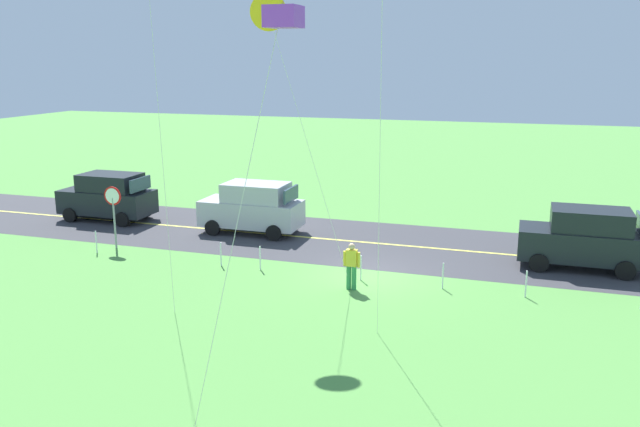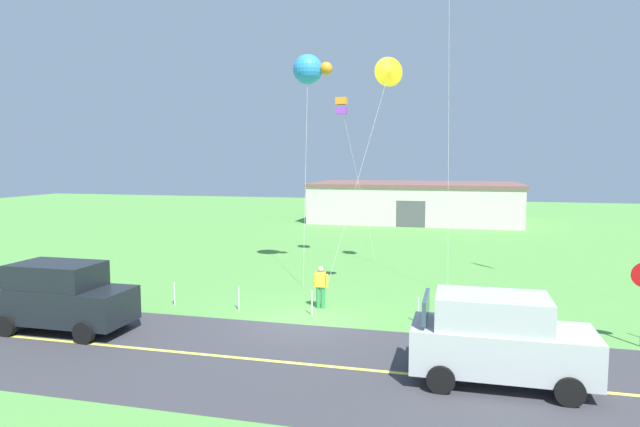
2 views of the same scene
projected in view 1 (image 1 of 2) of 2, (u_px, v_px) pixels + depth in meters
The scene contains 16 objects.
ground_plane at pixel (369, 276), 23.20m from camera, with size 120.00×120.00×0.10m, color #549342.
asphalt_road at pixel (392, 245), 26.90m from camera, with size 120.00×7.00×0.00m, color #38383D.
road_centre_stripe at pixel (392, 244), 26.89m from camera, with size 120.00×0.16×0.00m, color #E5E04C.
car_suv_foreground at pixel (253, 207), 28.50m from camera, with size 4.40×2.12×2.24m.
car_parked_west_near at pixel (584, 238), 23.61m from camera, with size 4.40×2.12×2.24m.
car_parked_east_near at pixel (108, 196), 30.81m from camera, with size 4.40×2.12×2.24m.
stop_sign at pixel (113, 205), 25.98m from camera, with size 0.76×0.08×2.56m.
person_adult_near at pixel (352, 265), 21.49m from camera, with size 0.58×0.22×1.60m.
kite_red_low at pixel (269, 13), 19.23m from camera, with size 2.87×1.53×9.40m.
kite_blue_mid at pixel (283, 2), 10.71m from camera, with size 2.12×0.95×8.86m.
fence_post_1 at pixel (526, 284), 20.86m from camera, with size 0.05×0.05×0.90m, color silver.
fence_post_2 at pixel (443, 276), 21.64m from camera, with size 0.05×0.05×0.90m, color silver.
fence_post_3 at pixel (361, 268), 22.47m from camera, with size 0.05×0.05×0.90m, color silver.
fence_post_4 at pixel (260, 258), 23.59m from camera, with size 0.05×0.05×0.90m, color silver.
fence_post_5 at pixel (221, 254), 24.05m from camera, with size 0.05×0.05×0.90m, color silver.
fence_post_6 at pixel (96, 242), 25.66m from camera, with size 0.05×0.05×0.90m, color silver.
Camera 1 is at (-5.02, 21.54, 7.50)m, focal length 36.44 mm.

